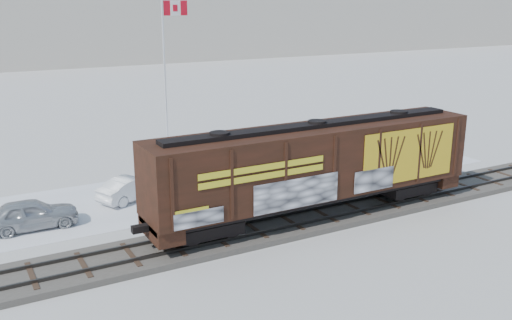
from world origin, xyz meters
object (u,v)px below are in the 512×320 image
hopper_railcar (316,164)px  car_dark (323,167)px  car_white (132,188)px  flagpole (167,99)px  car_silver (31,214)px

hopper_railcar → car_dark: bearing=51.3°
car_white → car_dark: (11.55, -2.01, 0.07)m
flagpole → car_white: (-5.35, -8.36, -3.32)m
hopper_railcar → car_silver: (-12.65, 5.80, -2.23)m
hopper_railcar → car_silver: size_ratio=3.97×
flagpole → car_dark: bearing=-59.1°
hopper_railcar → car_dark: 7.48m
car_silver → hopper_railcar: bearing=-113.2°
flagpole → car_silver: (-10.92, -10.14, -3.24)m
hopper_railcar → car_white: size_ratio=4.29×
flagpole → car_white: flagpole is taller
hopper_railcar → car_white: 10.63m
car_white → flagpole: bearing=-56.7°
hopper_railcar → car_white: hopper_railcar is taller
flagpole → car_dark: 12.51m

